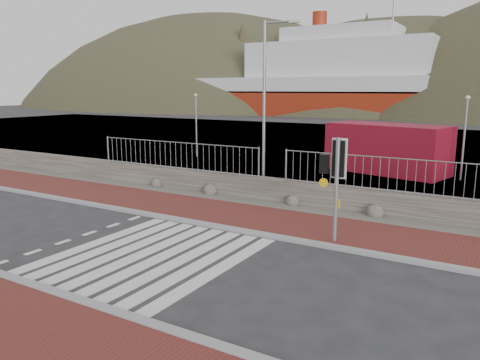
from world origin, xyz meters
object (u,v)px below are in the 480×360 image
Objects in this scene: ferry at (303,83)px; streetlight at (267,100)px; shipping_container at (387,148)px; traffic_signal_far at (336,168)px.

streetlight is at bearing -68.22° from ferry.
streetlight is at bearing -95.94° from shipping_container.
shipping_container is at bearing -62.46° from ferry.
ferry reaches higher than shipping_container.
ferry is at bearing 107.10° from streetlight.
traffic_signal_far is at bearing -68.40° from shipping_container.
shipping_container is (-1.57, 12.75, -0.94)m from traffic_signal_far.
ferry is 7.05× the size of streetlight.
ferry is at bearing -67.02° from traffic_signal_far.
shipping_container is at bearing 64.79° from streetlight.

